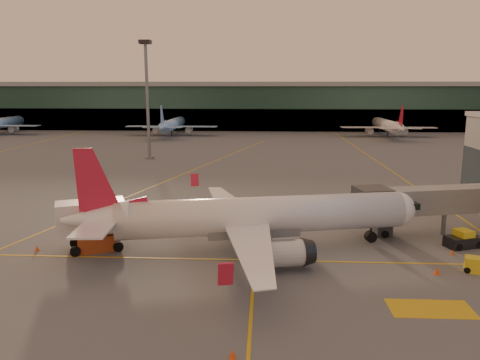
# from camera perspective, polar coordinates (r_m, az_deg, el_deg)

# --- Properties ---
(ground) EXTENTS (600.00, 600.00, 0.00)m
(ground) POSITION_cam_1_polar(r_m,az_deg,el_deg) (39.91, -5.73, -12.13)
(ground) COLOR #4C4F54
(ground) RESTS_ON ground
(taxi_markings) EXTENTS (100.12, 173.00, 0.01)m
(taxi_markings) POSITION_cam_1_polar(r_m,az_deg,el_deg) (83.24, -6.04, 0.28)
(taxi_markings) COLOR gold
(taxi_markings) RESTS_ON ground
(terminal) EXTENTS (400.00, 20.00, 17.60)m
(terminal) POSITION_cam_1_polar(r_m,az_deg,el_deg) (178.18, 1.28, 9.03)
(terminal) COLOR #19382D
(terminal) RESTS_ON ground
(mast_west_near) EXTENTS (2.40, 2.40, 25.60)m
(mast_west_near) POSITION_cam_1_polar(r_m,az_deg,el_deg) (105.39, -11.26, 10.57)
(mast_west_near) COLOR slate
(mast_west_near) RESTS_ON ground
(distant_aircraft_row) EXTENTS (290.00, 34.00, 13.00)m
(distant_aircraft_row) POSITION_cam_1_polar(r_m,az_deg,el_deg) (157.28, -6.73, 5.45)
(distant_aircraft_row) COLOR #8DBAEC
(distant_aircraft_row) RESTS_ON ground
(main_airplane) EXTENTS (34.43, 31.30, 10.48)m
(main_airplane) POSITION_cam_1_polar(r_m,az_deg,el_deg) (45.42, 1.33, -4.58)
(main_airplane) COLOR white
(main_airplane) RESTS_ON ground
(jet_bridge) EXTENTS (21.01, 7.64, 5.39)m
(jet_bridge) POSITION_cam_1_polar(r_m,az_deg,el_deg) (55.94, 24.74, -2.37)
(jet_bridge) COLOR slate
(jet_bridge) RESTS_ON ground
(catering_truck) EXTENTS (6.95, 5.03, 4.95)m
(catering_truck) POSITION_cam_1_polar(r_m,az_deg,el_deg) (48.06, -17.57, -4.96)
(catering_truck) COLOR #A53F17
(catering_truck) RESTS_ON ground
(gpu_cart) EXTENTS (2.54, 1.99, 1.30)m
(gpu_cart) POSITION_cam_1_polar(r_m,az_deg,el_deg) (46.05, 27.05, -9.26)
(gpu_cart) COLOR gold
(gpu_cart) RESTS_ON ground
(pushback_tug) EXTENTS (3.88, 2.92, 1.78)m
(pushback_tug) POSITION_cam_1_polar(r_m,az_deg,el_deg) (52.35, 25.57, -6.62)
(pushback_tug) COLOR black
(pushback_tug) RESTS_ON ground
(cone_nose) EXTENTS (0.38, 0.38, 0.48)m
(cone_nose) POSITION_cam_1_polar(r_m,az_deg,el_deg) (49.80, 24.49, -8.01)
(cone_nose) COLOR #E4430C
(cone_nose) RESTS_ON ground
(cone_tail) EXTENTS (0.42, 0.42, 0.54)m
(cone_tail) POSITION_cam_1_polar(r_m,az_deg,el_deg) (50.47, -23.51, -7.65)
(cone_tail) COLOR #E4430C
(cone_tail) RESTS_ON ground
(cone_wing_right) EXTENTS (0.42, 0.42, 0.54)m
(cone_wing_right) POSITION_cam_1_polar(r_m,az_deg,el_deg) (29.60, -0.92, -20.45)
(cone_wing_right) COLOR #E4430C
(cone_wing_right) RESTS_ON ground
(cone_wing_left) EXTENTS (0.48, 0.48, 0.60)m
(cone_wing_left) POSITION_cam_1_polar(r_m,az_deg,el_deg) (64.45, 1.85, -2.66)
(cone_wing_left) COLOR #E4430C
(cone_wing_left) RESTS_ON ground
(cone_fwd) EXTENTS (0.50, 0.50, 0.64)m
(cone_fwd) POSITION_cam_1_polar(r_m,az_deg,el_deg) (44.23, 22.90, -10.18)
(cone_fwd) COLOR #E4430C
(cone_fwd) RESTS_ON ground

